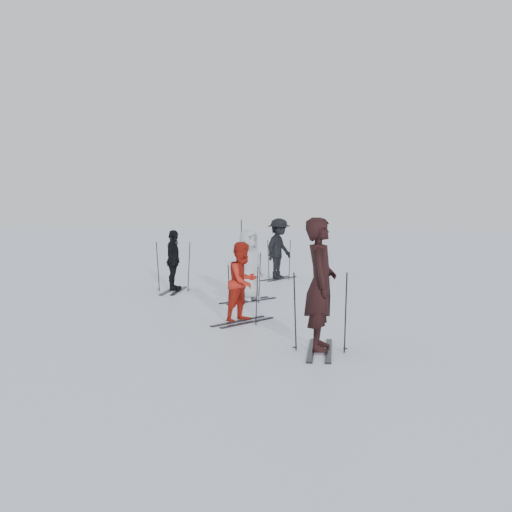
# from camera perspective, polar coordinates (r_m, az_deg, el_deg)

# --- Properties ---
(ground) EXTENTS (120.00, 120.00, 0.00)m
(ground) POSITION_cam_1_polar(r_m,az_deg,el_deg) (15.06, -1.39, -4.05)
(ground) COLOR silver
(ground) RESTS_ON ground
(skier_near_dark) EXTENTS (0.64, 0.82, 1.99)m
(skier_near_dark) POSITION_cam_1_polar(r_m,az_deg,el_deg) (9.65, 5.75, -2.65)
(skier_near_dark) COLOR black
(skier_near_dark) RESTS_ON ground
(skier_red) EXTENTS (0.77, 0.87, 1.50)m
(skier_red) POSITION_cam_1_polar(r_m,az_deg,el_deg) (12.13, -1.17, -2.42)
(skier_red) COLOR #A91F13
(skier_red) RESTS_ON ground
(skier_grey) EXTENTS (0.79, 0.95, 1.65)m
(skier_grey) POSITION_cam_1_polar(r_m,az_deg,el_deg) (15.01, -0.69, -0.90)
(skier_grey) COLOR #A1A6AA
(skier_grey) RESTS_ON ground
(skier_uphill_left) EXTENTS (0.64, 1.00, 1.59)m
(skier_uphill_left) POSITION_cam_1_polar(r_m,az_deg,el_deg) (16.98, -7.36, -0.47)
(skier_uphill_left) COLOR black
(skier_uphill_left) RESTS_ON ground
(skier_uphill_far) EXTENTS (0.91, 1.31, 1.86)m
(skier_uphill_far) POSITION_cam_1_polar(r_m,az_deg,el_deg) (19.93, 2.05, 0.61)
(skier_uphill_far) COLOR black
(skier_uphill_far) RESTS_ON ground
(skis_near_dark) EXTENTS (1.86, 1.29, 1.24)m
(skis_near_dark) POSITION_cam_1_polar(r_m,az_deg,el_deg) (9.71, 5.73, -4.85)
(skis_near_dark) COLOR black
(skis_near_dark) RESTS_ON ground
(skis_red) EXTENTS (1.71, 1.25, 1.12)m
(skis_red) POSITION_cam_1_polar(r_m,az_deg,el_deg) (12.15, -1.17, -3.32)
(skis_red) COLOR black
(skis_red) RESTS_ON ground
(skis_grey) EXTENTS (1.84, 1.42, 1.19)m
(skis_grey) POSITION_cam_1_polar(r_m,az_deg,el_deg) (15.03, -0.69, -1.77)
(skis_grey) COLOR black
(skis_grey) RESTS_ON ground
(skis_uphill_left) EXTENTS (2.06, 1.48, 1.35)m
(skis_uphill_left) POSITION_cam_1_polar(r_m,az_deg,el_deg) (16.99, -7.36, -0.87)
(skis_uphill_left) COLOR black
(skis_uphill_left) RESTS_ON ground
(skis_uphill_far) EXTENTS (1.87, 1.23, 1.26)m
(skis_uphill_far) POSITION_cam_1_polar(r_m,az_deg,el_deg) (19.95, 2.05, -0.25)
(skis_uphill_far) COLOR black
(skis_uphill_far) RESTS_ON ground
(piste_marker) EXTENTS (0.04, 0.04, 1.76)m
(piste_marker) POSITION_cam_1_polar(r_m,az_deg,el_deg) (26.24, -1.31, 1.32)
(piste_marker) COLOR black
(piste_marker) RESTS_ON ground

